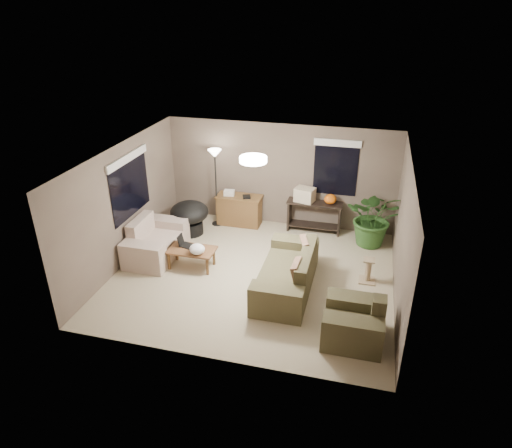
% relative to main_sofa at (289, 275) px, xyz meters
% --- Properties ---
extents(room_shell, '(5.50, 5.50, 5.50)m').
position_rel_main_sofa_xyz_m(room_shell, '(-0.77, 0.30, 0.96)').
color(room_shell, tan).
rests_on(room_shell, ground).
extents(main_sofa, '(0.95, 2.20, 0.85)m').
position_rel_main_sofa_xyz_m(main_sofa, '(0.00, 0.00, 0.00)').
color(main_sofa, '#454129').
rests_on(main_sofa, ground).
extents(throw_pillows, '(0.36, 1.38, 0.47)m').
position_rel_main_sofa_xyz_m(throw_pillows, '(0.26, 0.00, 0.36)').
color(throw_pillows, '#8C7251').
rests_on(throw_pillows, main_sofa).
extents(loveseat, '(0.90, 1.60, 0.85)m').
position_rel_main_sofa_xyz_m(loveseat, '(-3.04, 0.54, 0.00)').
color(loveseat, beige).
rests_on(loveseat, ground).
extents(armchair, '(0.95, 1.00, 0.85)m').
position_rel_main_sofa_xyz_m(armchair, '(1.31, -1.16, 0.00)').
color(armchair, brown).
rests_on(armchair, ground).
extents(coffee_table, '(1.00, 0.55, 0.42)m').
position_rel_main_sofa_xyz_m(coffee_table, '(-2.10, 0.27, 0.06)').
color(coffee_table, brown).
rests_on(coffee_table, ground).
extents(laptop, '(0.38, 0.31, 0.24)m').
position_rel_main_sofa_xyz_m(laptop, '(-2.27, 0.37, 0.19)').
color(laptop, black).
rests_on(laptop, coffee_table).
extents(plastic_bag, '(0.39, 0.38, 0.22)m').
position_rel_main_sofa_xyz_m(plastic_bag, '(-1.90, 0.12, 0.23)').
color(plastic_bag, white).
rests_on(plastic_bag, coffee_table).
extents(desk, '(1.10, 0.50, 0.75)m').
position_rel_main_sofa_xyz_m(desk, '(-1.70, 2.47, 0.08)').
color(desk, brown).
rests_on(desk, ground).
extents(desk_papers, '(0.71, 0.30, 0.12)m').
position_rel_main_sofa_xyz_m(desk_papers, '(-1.86, 2.46, 0.51)').
color(desk_papers, silver).
rests_on(desk_papers, desk).
extents(console_table, '(1.30, 0.40, 0.75)m').
position_rel_main_sofa_xyz_m(console_table, '(0.13, 2.55, 0.14)').
color(console_table, black).
rests_on(console_table, ground).
extents(pumpkin, '(0.36, 0.36, 0.23)m').
position_rel_main_sofa_xyz_m(pumpkin, '(0.48, 2.55, 0.57)').
color(pumpkin, orange).
rests_on(pumpkin, console_table).
extents(cardboard_box, '(0.51, 0.43, 0.33)m').
position_rel_main_sofa_xyz_m(cardboard_box, '(-0.12, 2.55, 0.62)').
color(cardboard_box, beige).
rests_on(cardboard_box, console_table).
extents(papasan_chair, '(0.98, 0.98, 0.80)m').
position_rel_main_sofa_xyz_m(papasan_chair, '(-2.70, 1.70, 0.17)').
color(papasan_chair, black).
rests_on(papasan_chair, ground).
extents(floor_lamp, '(0.32, 0.32, 1.91)m').
position_rel_main_sofa_xyz_m(floor_lamp, '(-2.24, 2.34, 1.30)').
color(floor_lamp, black).
rests_on(floor_lamp, ground).
extents(ceiling_fixture, '(0.50, 0.50, 0.10)m').
position_rel_main_sofa_xyz_m(ceiling_fixture, '(-0.77, 0.30, 2.15)').
color(ceiling_fixture, white).
rests_on(ceiling_fixture, room_shell).
extents(houseplant, '(1.21, 1.35, 1.05)m').
position_rel_main_sofa_xyz_m(houseplant, '(1.51, 2.21, 0.23)').
color(houseplant, '#2D5923').
rests_on(houseplant, ground).
extents(cat_scratching_post, '(0.32, 0.32, 0.50)m').
position_rel_main_sofa_xyz_m(cat_scratching_post, '(1.47, 0.63, -0.08)').
color(cat_scratching_post, tan).
rests_on(cat_scratching_post, ground).
extents(window_left, '(0.05, 1.56, 1.33)m').
position_rel_main_sofa_xyz_m(window_left, '(-3.50, 0.60, 1.49)').
color(window_left, black).
rests_on(window_left, room_shell).
extents(window_back, '(1.06, 0.05, 1.33)m').
position_rel_main_sofa_xyz_m(window_back, '(0.53, 2.78, 1.49)').
color(window_back, black).
rests_on(window_back, room_shell).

